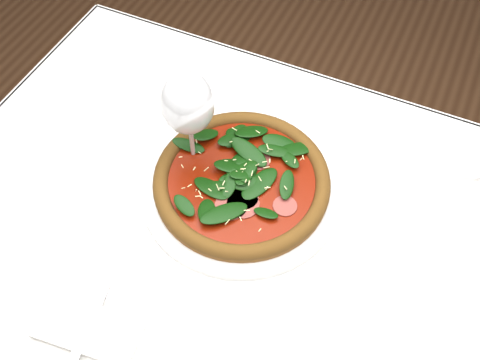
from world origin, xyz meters
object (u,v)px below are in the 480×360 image
at_px(plate, 242,185).
at_px(pizza, 242,179).
at_px(napkin, 89,329).
at_px(wine_glass, 188,106).

relative_size(plate, pizza, 1.00).
height_order(plate, napkin, plate).
height_order(plate, wine_glass, wine_glass).
xyz_separation_m(plate, pizza, (0.00, 0.00, 0.02)).
bearing_deg(wine_glass, pizza, -8.39).
height_order(pizza, wine_glass, wine_glass).
bearing_deg(plate, napkin, -106.73).
distance_m(plate, wine_glass, 0.18).
relative_size(plate, wine_glass, 1.66).
distance_m(pizza, napkin, 0.35).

